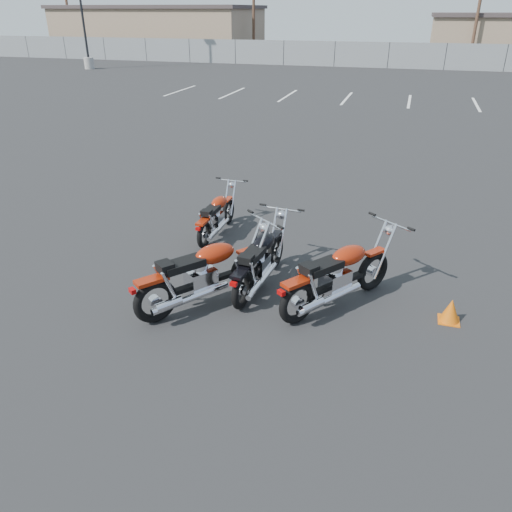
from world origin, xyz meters
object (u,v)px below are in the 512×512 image
(motorcycle_front_red, at_px, (217,216))
(motorcycle_third_red, at_px, (204,274))
(motorcycle_second_black, at_px, (260,260))
(motorcycle_rear_red, at_px, (338,276))

(motorcycle_front_red, relative_size, motorcycle_third_red, 0.86)
(motorcycle_front_red, distance_m, motorcycle_second_black, 2.17)
(motorcycle_front_red, distance_m, motorcycle_rear_red, 3.25)
(motorcycle_front_red, bearing_deg, motorcycle_second_black, -50.87)
(motorcycle_front_red, xyz_separation_m, motorcycle_rear_red, (2.62, -1.92, 0.10))
(motorcycle_second_black, bearing_deg, motorcycle_rear_red, -10.46)
(motorcycle_front_red, bearing_deg, motorcycle_third_red, -73.13)
(motorcycle_front_red, height_order, motorcycle_third_red, motorcycle_third_red)
(motorcycle_front_red, height_order, motorcycle_rear_red, motorcycle_rear_red)
(motorcycle_second_black, relative_size, motorcycle_rear_red, 1.00)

